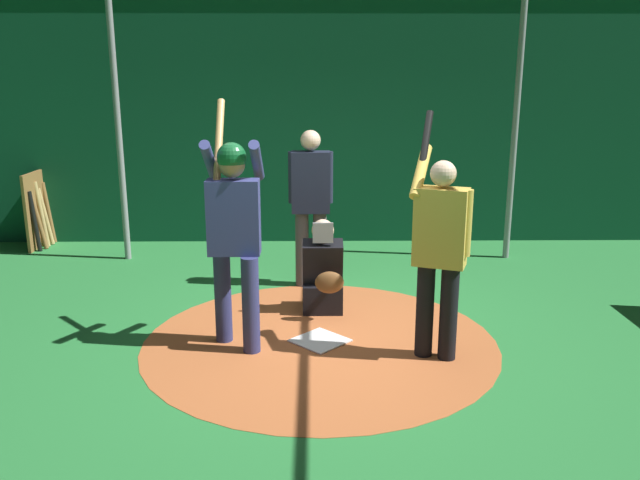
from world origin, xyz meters
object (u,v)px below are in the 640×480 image
at_px(home_plate, 320,340).
at_px(batter, 234,225).
at_px(visitor, 439,246).
at_px(catcher, 323,276).
at_px(umpire, 311,200).
at_px(bat_rack, 42,210).

bearing_deg(home_plate, batter, -84.79).
xyz_separation_m(home_plate, visitor, (0.31, 0.98, 0.96)).
bearing_deg(catcher, home_plate, -3.01).
height_order(home_plate, umpire, umpire).
distance_m(catcher, umpire, 1.04).
bearing_deg(home_plate, visitor, 72.17).
bearing_deg(batter, umpire, 158.80).
distance_m(catcher, bat_rack, 4.74).
bearing_deg(batter, bat_rack, -138.51).
bearing_deg(bat_rack, catcher, 55.42).
xyz_separation_m(home_plate, catcher, (-0.78, 0.04, 0.37)).
bearing_deg(visitor, home_plate, -86.49).
bearing_deg(catcher, visitor, 40.55).
xyz_separation_m(batter, bat_rack, (-3.53, -3.13, -0.61)).
relative_size(batter, bat_rack, 2.03).
xyz_separation_m(catcher, visitor, (1.09, 0.93, 0.60)).
distance_m(batter, catcher, 1.36).
height_order(batter, catcher, batter).
bearing_deg(visitor, umpire, -129.83).
xyz_separation_m(batter, visitor, (0.25, 1.71, -0.12)).
height_order(batter, bat_rack, batter).
bearing_deg(visitor, batter, -76.87).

